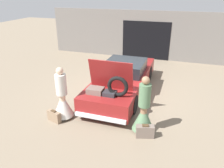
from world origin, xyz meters
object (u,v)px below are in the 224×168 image
(person_left, at_px, (63,100))
(car, at_px, (123,79))
(suitcase_beside_left_person, at_px, (54,116))
(person_right, at_px, (144,113))
(suitcase_beside_right_person, at_px, (145,131))

(person_left, bearing_deg, car, 159.20)
(car, distance_m, person_left, 2.82)
(suitcase_beside_left_person, bearing_deg, car, 62.06)
(person_right, distance_m, suitcase_beside_left_person, 2.86)
(suitcase_beside_left_person, height_order, suitcase_beside_right_person, suitcase_beside_right_person)
(person_left, bearing_deg, suitcase_beside_left_person, -23.00)
(person_left, relative_size, suitcase_beside_right_person, 3.18)
(person_left, relative_size, suitcase_beside_left_person, 3.36)
(suitcase_beside_left_person, relative_size, suitcase_beside_right_person, 0.95)
(suitcase_beside_left_person, xyz_separation_m, suitcase_beside_right_person, (2.91, 0.11, 0.01))
(suitcase_beside_right_person, bearing_deg, car, 117.86)
(person_left, bearing_deg, person_right, 98.28)
(car, xyz_separation_m, suitcase_beside_right_person, (1.43, -2.70, -0.38))
(suitcase_beside_right_person, bearing_deg, person_right, 113.92)
(person_left, height_order, suitcase_beside_right_person, person_left)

